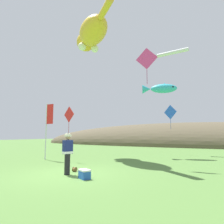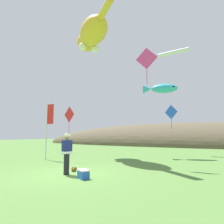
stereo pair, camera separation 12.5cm
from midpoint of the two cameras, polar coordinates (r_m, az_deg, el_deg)
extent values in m
plane|color=#517A38|center=(9.32, -12.92, -16.95)|extent=(120.00, 120.00, 0.00)
ellipsoid|color=brown|center=(34.56, 18.96, -9.03)|extent=(56.41, 13.39, 7.37)
cylinder|color=black|center=(9.15, -13.07, -14.35)|extent=(0.24, 0.24, 0.88)
cube|color=navy|center=(9.07, -12.94, -9.72)|extent=(0.35, 0.45, 0.60)
cube|color=white|center=(9.09, -12.98, -11.23)|extent=(0.38, 0.48, 0.10)
sphere|color=tan|center=(9.06, -12.88, -7.13)|extent=(0.20, 0.20, 0.20)
cylinder|color=beige|center=(9.06, -12.86, -6.56)|extent=(0.30, 0.30, 0.09)
cylinder|color=beige|center=(9.06, -12.85, -6.18)|extent=(0.20, 0.20, 0.07)
cylinder|color=olive|center=(9.85, -11.00, -15.79)|extent=(0.13, 0.16, 0.16)
cylinder|color=brown|center=(9.89, -11.30, -15.74)|extent=(0.02, 0.21, 0.21)
cylinder|color=brown|center=(9.81, -10.69, -15.83)|extent=(0.02, 0.21, 0.21)
cube|color=blue|center=(8.25, -8.31, -17.37)|extent=(0.57, 0.51, 0.30)
cube|color=white|center=(8.22, -8.29, -16.14)|extent=(0.59, 0.52, 0.06)
cylinder|color=silver|center=(14.90, -18.57, -5.24)|extent=(0.08, 0.08, 3.92)
cube|color=red|center=(14.74, -17.55, -0.55)|extent=(0.60, 0.03, 1.40)
ellipsoid|color=gold|center=(17.64, -5.66, 21.95)|extent=(4.37, 4.12, 1.88)
ellipsoid|color=white|center=(17.64, -5.85, 20.70)|extent=(2.70, 2.52, 1.04)
sphere|color=gold|center=(19.84, -7.68, 19.19)|extent=(1.70, 1.70, 1.70)
cone|color=#503E10|center=(20.02, -9.04, 20.93)|extent=(0.85, 0.85, 0.57)
cone|color=#503E10|center=(20.21, -6.28, 20.61)|extent=(0.85, 0.85, 0.57)
sphere|color=white|center=(18.37, -8.72, 18.00)|extent=(0.68, 0.68, 0.68)
sphere|color=white|center=(18.62, -5.13, 17.59)|extent=(0.68, 0.68, 0.68)
cylinder|color=gold|center=(15.22, -2.20, 27.41)|extent=(1.88, 1.67, 0.45)
ellipsoid|color=#33B2CC|center=(16.84, 14.37, 6.51)|extent=(2.23, 1.44, 0.74)
cone|color=#33B2CC|center=(16.77, 9.62, 6.45)|extent=(0.88, 0.92, 0.74)
cone|color=#33B2CC|center=(16.91, 14.55, 7.55)|extent=(0.44, 0.44, 0.34)
sphere|color=black|center=(16.68, 16.78, 6.93)|extent=(0.17, 0.17, 0.17)
cylinder|color=white|center=(21.20, 16.67, 15.96)|extent=(3.09, 0.58, 0.36)
torus|color=white|center=(21.64, 12.62, 15.37)|extent=(0.09, 0.44, 0.44)
cube|color=red|center=(13.69, -12.43, -0.68)|extent=(1.06, 0.26, 1.08)
cylinder|color=black|center=(13.70, -12.40, -0.69)|extent=(0.71, 0.18, 0.02)
cube|color=maroon|center=(13.63, -12.54, -4.84)|extent=(0.03, 0.01, 0.90)
cube|color=#E53F8C|center=(12.54, 9.57, 14.82)|extent=(1.32, 0.16, 1.33)
cylinder|color=black|center=(12.55, 9.59, 14.80)|extent=(0.89, 0.12, 0.02)
cube|color=#A02C62|center=(12.18, 9.67, 9.93)|extent=(0.03, 0.01, 0.90)
cube|color=blue|center=(19.36, 16.14, -0.03)|extent=(1.27, 0.52, 1.36)
cylinder|color=black|center=(19.37, 16.15, -0.03)|extent=(0.86, 0.35, 0.02)
cube|color=#1A3E97|center=(19.27, 16.24, -3.37)|extent=(0.03, 0.02, 0.90)
camera|label=1|loc=(0.06, -90.29, 0.03)|focal=32.00mm
camera|label=2|loc=(0.06, 89.71, -0.03)|focal=32.00mm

